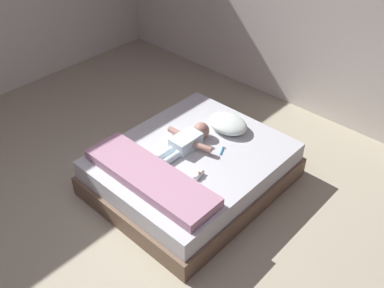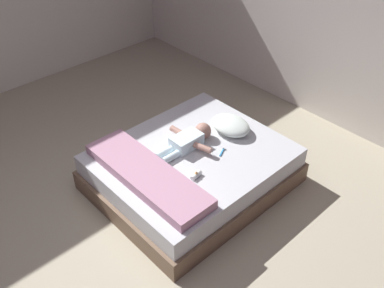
% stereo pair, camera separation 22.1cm
% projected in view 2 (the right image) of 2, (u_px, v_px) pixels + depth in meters
% --- Properties ---
extents(ground_plane, '(8.00, 8.00, 0.00)m').
position_uv_depth(ground_plane, '(102.00, 244.00, 3.59)').
color(ground_plane, '#B1A88E').
extents(bed, '(1.44, 1.71, 0.39)m').
position_uv_depth(bed, '(192.00, 169.00, 4.06)').
color(bed, brown).
rests_on(bed, ground_plane).
extents(pillow, '(0.41, 0.31, 0.13)m').
position_uv_depth(pillow, '(231.00, 125.00, 4.16)').
color(pillow, white).
rests_on(pillow, bed).
extents(baby, '(0.52, 0.61, 0.16)m').
position_uv_depth(baby, '(190.00, 140.00, 3.98)').
color(baby, white).
rests_on(baby, bed).
extents(toothbrush, '(0.07, 0.12, 0.02)m').
position_uv_depth(toothbrush, '(222.00, 151.00, 3.94)').
color(toothbrush, '#3393D8').
rests_on(toothbrush, bed).
extents(blanket, '(1.30, 0.38, 0.09)m').
position_uv_depth(blanket, '(147.00, 175.00, 3.63)').
color(blanket, '#B9859F').
rests_on(blanket, bed).
extents(baby_bottle, '(0.06, 0.12, 0.07)m').
position_uv_depth(baby_bottle, '(196.00, 175.00, 3.66)').
color(baby_bottle, white).
rests_on(baby_bottle, bed).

